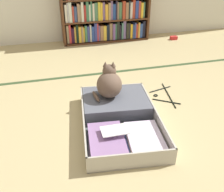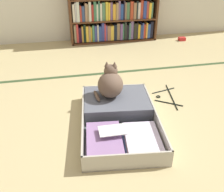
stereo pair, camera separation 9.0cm
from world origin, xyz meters
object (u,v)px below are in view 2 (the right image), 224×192
Objects in this scene: bookshelf at (113,10)px; open_suitcase at (118,115)px; clothes_hanger at (167,97)px; small_red_pouch at (182,39)px; black_cat at (110,83)px.

bookshelf is 2.14m from open_suitcase.
clothes_hanger is 1.80m from small_red_pouch.
black_cat is (-0.42, -1.85, -0.21)m from bookshelf.
small_red_pouch is (1.43, 1.84, -0.03)m from open_suitcase.
bookshelf reaches higher than open_suitcase.
open_suitcase is 9.70× the size of small_red_pouch.
clothes_hanger is (0.56, 0.07, -0.23)m from black_cat.
black_cat is 0.63× the size of clothes_hanger.
bookshelf is at bearing 94.45° from clothes_hanger.
open_suitcase is (-0.40, -2.06, -0.40)m from bookshelf.
clothes_hanger is at bearing 7.35° from black_cat.
open_suitcase is at bearing -152.76° from clothes_hanger.
bookshelf is 1.14m from small_red_pouch.
black_cat is at bearing 95.08° from open_suitcase.
small_red_pouch is (1.45, 1.64, -0.21)m from black_cat.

